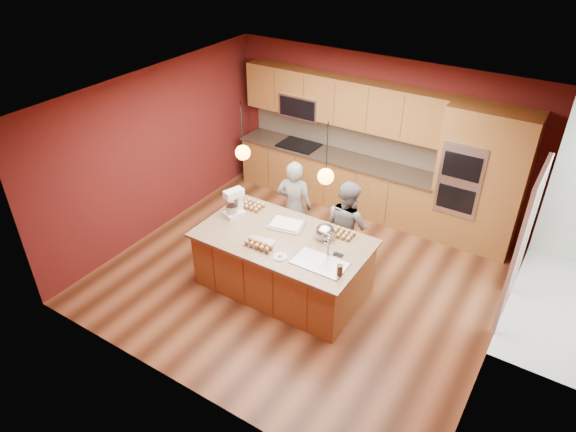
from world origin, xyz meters
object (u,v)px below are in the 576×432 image
Objects in this scene: island at (284,263)px; person_right at (347,226)px; person_left at (294,207)px; stand_mixer at (234,204)px; mixing_bowl at (325,232)px.

person_right is (0.51, 0.92, 0.28)m from island.
person_right is at bearing 163.88° from person_left.
person_left is 1.05× the size of person_right.
person_right reaches higher than island.
island is 1.09m from person_right.
stand_mixer is (-0.52, -0.81, 0.29)m from person_left.
person_right reaches higher than stand_mixer.
mixing_bowl is at bearing 29.78° from island.
person_left is at bearing 143.96° from mixing_bowl.
island is 5.75× the size of stand_mixer.
island is 1.55× the size of person_left.
stand_mixer is at bearing 173.10° from island.
person_left is at bearing 24.03° from person_right.
person_left is 5.60× the size of mixing_bowl.
person_right is 5.33× the size of mixing_bowl.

